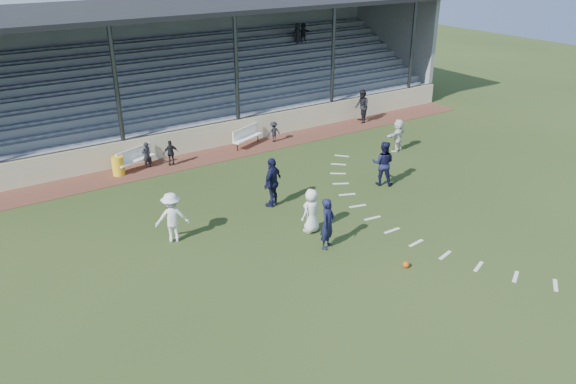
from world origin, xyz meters
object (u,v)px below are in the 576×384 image
object	(u,v)px
bench_left	(135,157)
trash_bin	(118,166)
football	(406,265)
player_navy_lead	(328,224)
official	(362,106)
bench_right	(246,135)
player_white_lead	(311,211)

from	to	relation	value
bench_left	trash_bin	bearing A→B (deg)	178.12
bench_left	football	world-z (taller)	bench_left
trash_bin	player_navy_lead	distance (m)	10.96
football	player_navy_lead	distance (m)	2.88
official	football	bearing A→B (deg)	-9.74
bench_right	football	distance (m)	13.03
bench_left	bench_right	size ratio (longest dim) A/B	1.00
bench_left	player_navy_lead	world-z (taller)	player_navy_lead
bench_right	football	size ratio (longest dim) A/B	9.20
bench_left	bench_right	bearing A→B (deg)	-22.19
player_navy_lead	bench_left	bearing A→B (deg)	77.69
bench_left	player_navy_lead	bearing A→B (deg)	-95.95
bench_left	bench_right	world-z (taller)	same
player_navy_lead	official	bearing A→B (deg)	17.33
player_white_lead	player_navy_lead	xyz separation A→B (m)	(-0.21, -1.24, 0.09)
football	trash_bin	bearing A→B (deg)	112.20
player_white_lead	official	xyz separation A→B (m)	(10.03, 9.09, 0.14)
bench_left	football	xyz separation A→B (m)	(4.27, -13.00, -0.48)
bench_right	official	world-z (taller)	official
player_white_lead	player_navy_lead	distance (m)	1.27
football	official	bearing A→B (deg)	55.04
official	bench_left	bearing A→B (deg)	-65.80
trash_bin	player_navy_lead	bearing A→B (deg)	-69.40
bench_right	official	xyz separation A→B (m)	(7.42, -0.17, 0.37)
bench_right	trash_bin	size ratio (longest dim) A/B	2.35
bench_left	player_white_lead	distance (m)	9.85
football	official	size ratio (longest dim) A/B	0.12
trash_bin	player_navy_lead	world-z (taller)	player_navy_lead
trash_bin	player_navy_lead	size ratio (longest dim) A/B	0.47
bench_left	bench_right	distance (m)	5.77
trash_bin	football	world-z (taller)	trash_bin
player_white_lead	official	world-z (taller)	official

